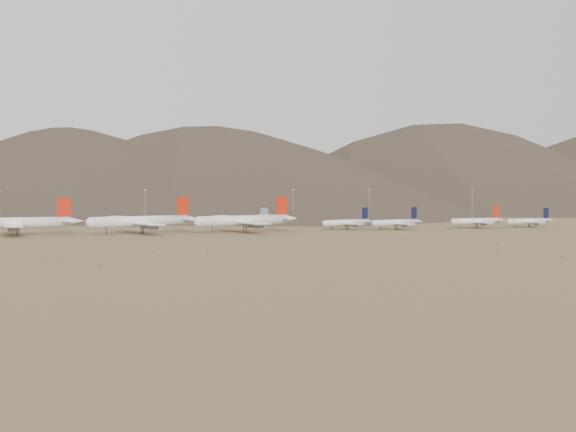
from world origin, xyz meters
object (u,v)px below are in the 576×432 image
object	(u,v)px
narrowbody_b	(397,222)
control_tower	(263,217)
widebody_west	(15,223)
widebody_centre	(141,221)
widebody_east	(244,220)
narrowbody_a	(347,222)

from	to	relation	value
narrowbody_b	control_tower	world-z (taller)	narrowbody_b
control_tower	widebody_west	bearing A→B (deg)	-154.43
widebody_centre	widebody_east	size ratio (longest dim) A/B	1.00
widebody_east	narrowbody_b	size ratio (longest dim) A/B	1.69
widebody_east	control_tower	distance (m)	99.74
widebody_east	narrowbody_b	world-z (taller)	widebody_east
widebody_east	narrowbody_a	bearing A→B (deg)	-7.46
narrowbody_b	control_tower	distance (m)	114.36
narrowbody_b	control_tower	size ratio (longest dim) A/B	3.52
widebody_centre	widebody_east	bearing A→B (deg)	-21.89
widebody_east	widebody_centre	bearing A→B (deg)	159.72
widebody_centre	control_tower	xyz separation A→B (m)	(99.63, 86.28, -2.23)
widebody_centre	narrowbody_a	distance (m)	134.57
narrowbody_b	narrowbody_a	bearing A→B (deg)	142.45
widebody_west	narrowbody_b	world-z (taller)	widebody_west
narrowbody_a	narrowbody_b	size ratio (longest dim) A/B	0.98
narrowbody_a	narrowbody_b	bearing A→B (deg)	-38.66
widebody_centre	control_tower	distance (m)	131.82
widebody_west	widebody_east	xyz separation A→B (m)	(134.22, -10.43, 0.02)
widebody_east	control_tower	xyz separation A→B (m)	(37.29, 92.49, -2.15)
widebody_centre	narrowbody_a	bearing A→B (deg)	-15.00
narrowbody_a	control_tower	bearing A→B (deg)	92.90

